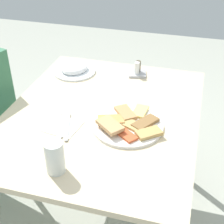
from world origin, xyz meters
TOP-DOWN VIEW (x-y plane):
  - ground_plane at (0.00, 0.00)m, footprint 6.00×6.00m
  - dining_table at (0.00, 0.00)m, footprint 1.04×0.84m
  - pide_platter at (-0.08, -0.13)m, footprint 0.30×0.30m
  - salad_plate_greens at (0.34, 0.26)m, footprint 0.23×0.23m
  - soda_can at (-0.40, 0.05)m, footprint 0.09×0.09m
  - paper_napkin at (-0.15, 0.12)m, footprint 0.15×0.15m
  - fork at (-0.15, 0.11)m, footprint 0.19×0.07m
  - spoon at (-0.15, 0.14)m, footprint 0.17×0.09m
  - condiment_caddy at (0.40, -0.07)m, footprint 0.11×0.11m

SIDE VIEW (x-z plane):
  - ground_plane at x=0.00m, z-range 0.00..0.00m
  - dining_table at x=0.00m, z-range 0.27..0.97m
  - paper_napkin at x=-0.15m, z-range 0.70..0.70m
  - fork at x=-0.15m, z-range 0.70..0.71m
  - spoon at x=-0.15m, z-range 0.70..0.71m
  - pide_platter at x=-0.08m, z-range 0.69..0.74m
  - salad_plate_greens at x=0.34m, z-range 0.69..0.74m
  - condiment_caddy at x=0.40m, z-range 0.69..0.76m
  - soda_can at x=-0.40m, z-range 0.70..0.82m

